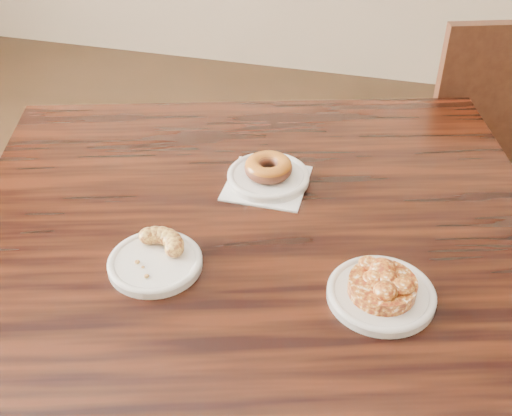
% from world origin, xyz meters
% --- Properties ---
extents(cafe_table, '(1.24, 1.24, 0.75)m').
position_xyz_m(cafe_table, '(-0.05, 0.27, 0.38)').
color(cafe_table, black).
rests_on(cafe_table, floor).
extents(chair_far, '(0.54, 0.54, 0.90)m').
position_xyz_m(chair_far, '(0.35, 1.16, 0.45)').
color(chair_far, black).
rests_on(chair_far, floor).
extents(napkin, '(0.15, 0.15, 0.00)m').
position_xyz_m(napkin, '(-0.08, 0.44, 0.75)').
color(napkin, white).
rests_on(napkin, cafe_table).
extents(plate_donut, '(0.15, 0.15, 0.01)m').
position_xyz_m(plate_donut, '(-0.08, 0.45, 0.76)').
color(plate_donut, white).
rests_on(plate_donut, napkin).
extents(plate_cruller, '(0.15, 0.15, 0.01)m').
position_xyz_m(plate_cruller, '(-0.20, 0.18, 0.76)').
color(plate_cruller, white).
rests_on(plate_cruller, cafe_table).
extents(plate_fritter, '(0.16, 0.16, 0.01)m').
position_xyz_m(plate_fritter, '(0.16, 0.20, 0.76)').
color(plate_fritter, silver).
rests_on(plate_fritter, cafe_table).
extents(glazed_donut, '(0.09, 0.09, 0.03)m').
position_xyz_m(glazed_donut, '(-0.08, 0.45, 0.78)').
color(glazed_donut, '#944515').
rests_on(glazed_donut, plate_donut).
extents(apple_fritter, '(0.14, 0.14, 0.03)m').
position_xyz_m(apple_fritter, '(0.16, 0.20, 0.78)').
color(apple_fritter, '#4E1508').
rests_on(apple_fritter, plate_fritter).
extents(cruller_fragment, '(0.10, 0.10, 0.03)m').
position_xyz_m(cruller_fragment, '(-0.20, 0.18, 0.78)').
color(cruller_fragment, '#622F13').
rests_on(cruller_fragment, plate_cruller).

